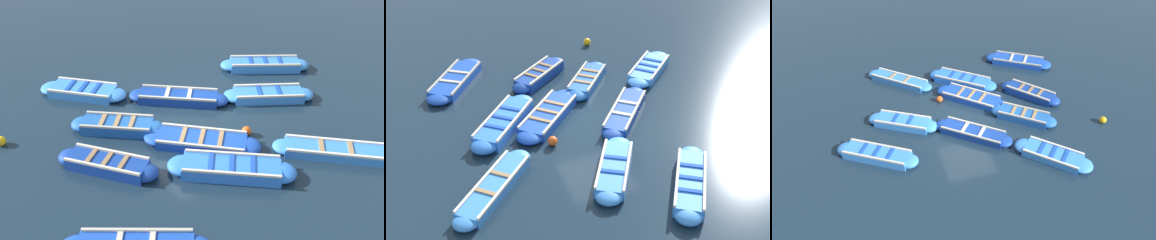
# 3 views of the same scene
# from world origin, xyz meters

# --- Properties ---
(ground_plane) EXTENTS (120.00, 120.00, 0.00)m
(ground_plane) POSITION_xyz_m (0.00, 0.00, 0.00)
(ground_plane) COLOR #162838
(boat_mid_row) EXTENTS (2.54, 3.51, 0.43)m
(boat_mid_row) POSITION_xyz_m (-1.27, 4.28, 0.19)
(boat_mid_row) COLOR #3884E0
(boat_mid_row) RESTS_ON ground
(boat_centre) EXTENTS (2.83, 3.72, 0.38)m
(boat_centre) POSITION_xyz_m (4.37, -4.31, 0.16)
(boat_centre) COLOR #1947B7
(boat_centre) RESTS_ON ground
(boat_alongside) EXTENTS (2.55, 2.97, 0.44)m
(boat_alongside) POSITION_xyz_m (-0.51, -2.59, 0.19)
(boat_alongside) COLOR #1E59AD
(boat_alongside) RESTS_ON ground
(boat_broadside) EXTENTS (2.86, 3.35, 0.40)m
(boat_broadside) POSITION_xyz_m (-1.00, 0.03, 0.17)
(boat_broadside) COLOR navy
(boat_broadside) RESTS_ON ground
(boat_outer_right) EXTENTS (3.02, 3.54, 0.46)m
(boat_outer_right) POSITION_xyz_m (3.22, -0.65, 0.20)
(boat_outer_right) COLOR blue
(boat_outer_right) RESTS_ON ground
(boat_near_quay) EXTENTS (2.88, 2.66, 0.45)m
(boat_near_quay) POSITION_xyz_m (1.14, -3.65, 0.20)
(boat_near_quay) COLOR navy
(boat_near_quay) RESTS_ON ground
(boat_far_corner) EXTENTS (3.07, 3.40, 0.36)m
(boat_far_corner) POSITION_xyz_m (4.21, 2.58, 0.15)
(boat_far_corner) COLOR #3884E0
(boat_far_corner) RESTS_ON ground
(boat_outer_left) EXTENTS (2.34, 3.33, 0.39)m
(boat_outer_left) POSITION_xyz_m (0.59, 2.93, 0.17)
(boat_outer_left) COLOR #3884E0
(boat_outer_left) RESTS_ON ground
(boat_end_of_row) EXTENTS (2.97, 3.05, 0.38)m
(boat_end_of_row) POSITION_xyz_m (-3.25, -2.76, 0.16)
(boat_end_of_row) COLOR #3884E0
(boat_end_of_row) RESTS_ON ground
(boat_stern_in) EXTENTS (3.19, 3.43, 0.39)m
(boat_stern_in) POSITION_xyz_m (1.63, -0.66, 0.16)
(boat_stern_in) COLOR #1947B7
(boat_stern_in) RESTS_ON ground
(buoy_orange_near) EXTENTS (0.32, 0.32, 0.32)m
(buoy_orange_near) POSITION_xyz_m (1.94, 0.89, 0.16)
(buoy_orange_near) COLOR #E05119
(buoy_orange_near) RESTS_ON ground
(buoy_yellow_far) EXTENTS (0.32, 0.32, 0.32)m
(buoy_yellow_far) POSITION_xyz_m (-1.75, -6.07, 0.16)
(buoy_yellow_far) COLOR #EAB214
(buoy_yellow_far) RESTS_ON ground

